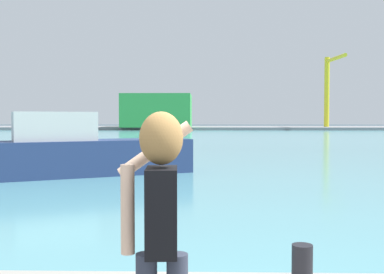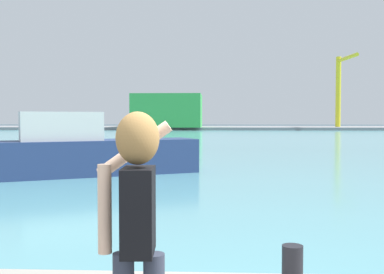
{
  "view_description": "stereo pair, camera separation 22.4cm",
  "coord_description": "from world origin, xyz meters",
  "px_view_note": "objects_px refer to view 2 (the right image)",
  "views": [
    {
      "loc": [
        -0.34,
        -3.02,
        2.23
      ],
      "look_at": [
        -0.55,
        5.98,
        1.86
      ],
      "focal_mm": 43.09,
      "sensor_mm": 36.0,
      "label": 1
    },
    {
      "loc": [
        -0.11,
        -3.01,
        2.23
      ],
      "look_at": [
        -0.55,
        5.98,
        1.86
      ],
      "focal_mm": 43.09,
      "sensor_mm": 36.0,
      "label": 2
    }
  ],
  "objects_px": {
    "warehouse_left": "(168,111)",
    "port_crane": "(340,84)",
    "person_photographer": "(137,216)",
    "harbor_bollard": "(292,264)",
    "boat_moored": "(85,152)"
  },
  "relations": [
    {
      "from": "person_photographer",
      "to": "warehouse_left",
      "type": "xyz_separation_m",
      "value": [
        -8.56,
        86.45,
        2.09
      ]
    },
    {
      "from": "harbor_bollard",
      "to": "port_crane",
      "type": "bearing_deg",
      "value": 74.67
    },
    {
      "from": "harbor_bollard",
      "to": "port_crane",
      "type": "height_order",
      "value": "port_crane"
    },
    {
      "from": "person_photographer",
      "to": "port_crane",
      "type": "height_order",
      "value": "port_crane"
    },
    {
      "from": "warehouse_left",
      "to": "boat_moored",
      "type": "bearing_deg",
      "value": -86.79
    },
    {
      "from": "warehouse_left",
      "to": "port_crane",
      "type": "height_order",
      "value": "port_crane"
    },
    {
      "from": "warehouse_left",
      "to": "port_crane",
      "type": "relative_size",
      "value": 0.94
    },
    {
      "from": "warehouse_left",
      "to": "port_crane",
      "type": "bearing_deg",
      "value": 3.9
    },
    {
      "from": "warehouse_left",
      "to": "port_crane",
      "type": "xyz_separation_m",
      "value": [
        33.7,
        2.3,
        5.3
      ]
    },
    {
      "from": "boat_moored",
      "to": "warehouse_left",
      "type": "distance_m",
      "value": 71.95
    },
    {
      "from": "person_photographer",
      "to": "warehouse_left",
      "type": "distance_m",
      "value": 86.89
    },
    {
      "from": "person_photographer",
      "to": "warehouse_left",
      "type": "height_order",
      "value": "warehouse_left"
    },
    {
      "from": "person_photographer",
      "to": "port_crane",
      "type": "relative_size",
      "value": 0.13
    },
    {
      "from": "warehouse_left",
      "to": "person_photographer",
      "type": "bearing_deg",
      "value": -84.35
    },
    {
      "from": "warehouse_left",
      "to": "port_crane",
      "type": "distance_m",
      "value": 34.19
    }
  ]
}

